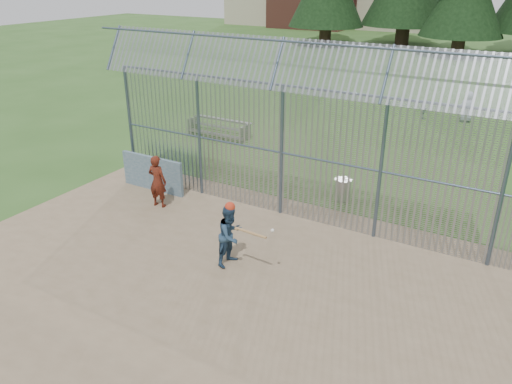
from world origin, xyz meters
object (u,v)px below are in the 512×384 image
Objects in this scene: bleacher at (219,128)px; batter at (231,235)px; trash_can at (343,190)px; onlooker at (157,181)px; dugout_wall at (153,173)px.

batter is at bearing -54.29° from bleacher.
batter is 1.98× the size of trash_can.
onlooker is at bearing -145.32° from trash_can.
bleacher is (-6.34, 8.82, -0.42)m from batter.
onlooker reaches higher than trash_can.
batter reaches higher than dugout_wall.
dugout_wall is 6.37m from bleacher.
dugout_wall reaches higher than trash_can.
batter is (4.86, -2.63, 0.21)m from dugout_wall.
batter is 0.95× the size of onlooker.
onlooker is (-3.85, 1.72, 0.04)m from batter.
trash_can is (5.92, 2.48, -0.24)m from dugout_wall.
bleacher is (-1.48, 6.19, -0.21)m from dugout_wall.
onlooker is at bearing -70.67° from bleacher.
onlooker is 2.08× the size of trash_can.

